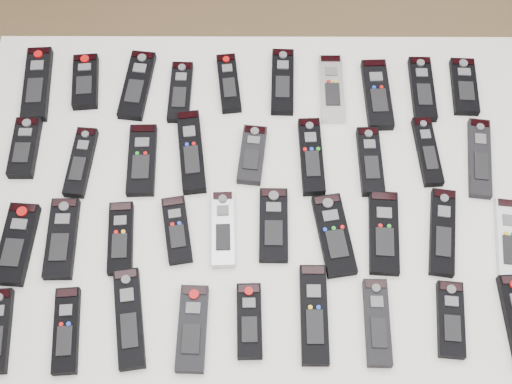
{
  "coord_description": "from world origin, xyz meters",
  "views": [
    {
      "loc": [
        -0.05,
        -0.83,
        2.15
      ],
      "look_at": [
        -0.05,
        -0.13,
        0.8
      ],
      "focal_mm": 50.0,
      "sensor_mm": 36.0,
      "label": 1
    }
  ],
  "objects_px": {
    "remote_14": "(252,155)",
    "remote_28": "(508,240)",
    "remote_32": "(192,329)",
    "remote_22": "(177,230)",
    "remote_0": "(37,84)",
    "remote_4": "(229,83)",
    "remote_35": "(377,322)",
    "remote_9": "(464,87)",
    "remote_19": "(17,244)",
    "remote_1": "(85,82)",
    "remote_3": "(180,92)",
    "remote_10": "(25,148)",
    "remote_5": "(282,82)",
    "remote_20": "(62,238)",
    "remote_34": "(314,314)",
    "remote_15": "(311,156)",
    "remote_8": "(422,89)",
    "remote_6": "(332,89)",
    "remote_12": "(142,160)",
    "remote_24": "(274,225)",
    "remote_25": "(334,235)",
    "remote_27": "(442,232)",
    "remote_13": "(191,152)",
    "table": "(256,208)",
    "remote_26": "(384,233)",
    "remote_16": "(370,161)",
    "remote_23": "(223,229)",
    "remote_31": "(129,318)",
    "remote_36": "(451,319)",
    "remote_2": "(137,85)",
    "remote_7": "(377,94)",
    "remote_30": "(66,330)"
  },
  "relations": [
    {
      "from": "remote_23",
      "to": "remote_36",
      "type": "bearing_deg",
      "value": -25.2
    },
    {
      "from": "remote_19",
      "to": "remote_24",
      "type": "xyz_separation_m",
      "value": [
        0.53,
        0.05,
        -0.0
      ]
    },
    {
      "from": "remote_14",
      "to": "remote_28",
      "type": "distance_m",
      "value": 0.57
    },
    {
      "from": "remote_16",
      "to": "remote_10",
      "type": "bearing_deg",
      "value": 176.48
    },
    {
      "from": "remote_7",
      "to": "remote_15",
      "type": "height_order",
      "value": "same"
    },
    {
      "from": "remote_1",
      "to": "remote_3",
      "type": "bearing_deg",
      "value": -11.88
    },
    {
      "from": "remote_9",
      "to": "remote_10",
      "type": "relative_size",
      "value": 1.03
    },
    {
      "from": "table",
      "to": "remote_8",
      "type": "relative_size",
      "value": 7.24
    },
    {
      "from": "remote_6",
      "to": "remote_20",
      "type": "height_order",
      "value": "remote_6"
    },
    {
      "from": "remote_25",
      "to": "remote_27",
      "type": "bearing_deg",
      "value": -6.98
    },
    {
      "from": "remote_25",
      "to": "table",
      "type": "bearing_deg",
      "value": 140.38
    },
    {
      "from": "remote_20",
      "to": "remote_28",
      "type": "relative_size",
      "value": 0.94
    },
    {
      "from": "remote_9",
      "to": "remote_34",
      "type": "relative_size",
      "value": 0.75
    },
    {
      "from": "remote_15",
      "to": "remote_9",
      "type": "bearing_deg",
      "value": 25.68
    },
    {
      "from": "remote_2",
      "to": "remote_4",
      "type": "height_order",
      "value": "remote_4"
    },
    {
      "from": "remote_28",
      "to": "remote_14",
      "type": "bearing_deg",
      "value": 165.21
    },
    {
      "from": "remote_5",
      "to": "remote_19",
      "type": "xyz_separation_m",
      "value": [
        -0.56,
        -0.41,
        0.0
      ]
    },
    {
      "from": "remote_5",
      "to": "remote_7",
      "type": "relative_size",
      "value": 0.95
    },
    {
      "from": "remote_0",
      "to": "remote_20",
      "type": "height_order",
      "value": "remote_0"
    },
    {
      "from": "remote_32",
      "to": "remote_22",
      "type": "bearing_deg",
      "value": 102.52
    },
    {
      "from": "remote_3",
      "to": "remote_20",
      "type": "bearing_deg",
      "value": -119.87
    },
    {
      "from": "remote_20",
      "to": "remote_15",
      "type": "bearing_deg",
      "value": 19.73
    },
    {
      "from": "remote_9",
      "to": "remote_20",
      "type": "relative_size",
      "value": 0.85
    },
    {
      "from": "remote_19",
      "to": "remote_32",
      "type": "bearing_deg",
      "value": -21.79
    },
    {
      "from": "remote_24",
      "to": "remote_32",
      "type": "distance_m",
      "value": 0.28
    },
    {
      "from": "remote_6",
      "to": "remote_19",
      "type": "xyz_separation_m",
      "value": [
        -0.67,
        -0.39,
        0.0
      ]
    },
    {
      "from": "remote_28",
      "to": "remote_36",
      "type": "bearing_deg",
      "value": -123.26
    },
    {
      "from": "remote_12",
      "to": "remote_36",
      "type": "height_order",
      "value": "same"
    },
    {
      "from": "remote_6",
      "to": "remote_35",
      "type": "height_order",
      "value": "same"
    },
    {
      "from": "remote_1",
      "to": "remote_34",
      "type": "height_order",
      "value": "remote_1"
    },
    {
      "from": "remote_14",
      "to": "remote_22",
      "type": "distance_m",
      "value": 0.24
    },
    {
      "from": "remote_9",
      "to": "remote_16",
      "type": "xyz_separation_m",
      "value": [
        -0.23,
        -0.2,
        0.0
      ]
    },
    {
      "from": "remote_30",
      "to": "remote_13",
      "type": "bearing_deg",
      "value": 56.63
    },
    {
      "from": "remote_0",
      "to": "remote_4",
      "type": "bearing_deg",
      "value": -2.92
    },
    {
      "from": "remote_14",
      "to": "remote_35",
      "type": "bearing_deg",
      "value": -50.81
    },
    {
      "from": "remote_7",
      "to": "remote_9",
      "type": "xyz_separation_m",
      "value": [
        0.21,
        0.02,
        -0.0
      ]
    },
    {
      "from": "remote_19",
      "to": "remote_31",
      "type": "distance_m",
      "value": 0.29
    },
    {
      "from": "remote_12",
      "to": "remote_20",
      "type": "distance_m",
      "value": 0.24
    },
    {
      "from": "remote_35",
      "to": "remote_9",
      "type": "bearing_deg",
      "value": 67.22
    },
    {
      "from": "remote_5",
      "to": "remote_22",
      "type": "distance_m",
      "value": 0.44
    },
    {
      "from": "remote_8",
      "to": "remote_14",
      "type": "relative_size",
      "value": 1.22
    },
    {
      "from": "remote_26",
      "to": "remote_19",
      "type": "bearing_deg",
      "value": -174.31
    },
    {
      "from": "remote_1",
      "to": "remote_3",
      "type": "xyz_separation_m",
      "value": [
        0.22,
        -0.03,
        -0.0
      ]
    },
    {
      "from": "remote_20",
      "to": "remote_23",
      "type": "distance_m",
      "value": 0.34
    },
    {
      "from": "remote_27",
      "to": "remote_25",
      "type": "bearing_deg",
      "value": -170.14
    },
    {
      "from": "remote_35",
      "to": "remote_13",
      "type": "bearing_deg",
      "value": 135.25
    },
    {
      "from": "remote_8",
      "to": "remote_20",
      "type": "bearing_deg",
      "value": -153.88
    },
    {
      "from": "remote_9",
      "to": "remote_23",
      "type": "height_order",
      "value": "same"
    },
    {
      "from": "remote_9",
      "to": "remote_10",
      "type": "xyz_separation_m",
      "value": [
        -1.0,
        -0.17,
        0.0
      ]
    },
    {
      "from": "remote_4",
      "to": "remote_34",
      "type": "relative_size",
      "value": 0.77
    }
  ]
}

